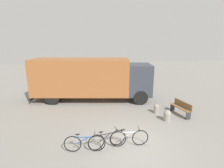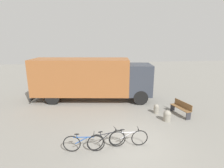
{
  "view_description": "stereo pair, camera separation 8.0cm",
  "coord_description": "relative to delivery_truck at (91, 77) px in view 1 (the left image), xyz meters",
  "views": [
    {
      "loc": [
        -2.0,
        -7.03,
        4.71
      ],
      "look_at": [
        -0.21,
        4.37,
        1.79
      ],
      "focal_mm": 28.0,
      "sensor_mm": 36.0,
      "label": 1
    },
    {
      "loc": [
        -1.92,
        -7.04,
        4.71
      ],
      "look_at": [
        -0.21,
        4.37,
        1.79
      ],
      "focal_mm": 28.0,
      "sensor_mm": 36.0,
      "label": 2
    }
  ],
  "objects": [
    {
      "name": "bicycle_middle",
      "position": [
        0.45,
        -6.57,
        -1.46
      ],
      "size": [
        1.75,
        0.55,
        0.86
      ],
      "rotation": [
        0.0,
        0.0,
        0.24
      ],
      "color": "black",
      "rests_on": "ground"
    },
    {
      "name": "delivery_truck",
      "position": [
        0.0,
        0.0,
        0.0
      ],
      "size": [
        9.45,
        3.68,
        3.31
      ],
      "rotation": [
        0.0,
        0.0,
        -0.16
      ],
      "color": "#99592D",
      "rests_on": "ground"
    },
    {
      "name": "bicycle_near",
      "position": [
        -0.55,
        -6.7,
        -1.46
      ],
      "size": [
        1.78,
        0.44,
        0.86
      ],
      "rotation": [
        0.0,
        0.0,
        -0.12
      ],
      "color": "black",
      "rests_on": "ground"
    },
    {
      "name": "park_bench",
      "position": [
        5.6,
        -3.78,
        -1.36
      ],
      "size": [
        0.69,
        1.61,
        0.89
      ],
      "rotation": [
        0.0,
        0.0,
        1.76
      ],
      "color": "brown",
      "rests_on": "ground"
    },
    {
      "name": "bollard_far_bench",
      "position": [
        4.13,
        -3.29,
        -1.53
      ],
      "size": [
        0.34,
        0.34,
        0.63
      ],
      "color": "gray",
      "rests_on": "ground"
    },
    {
      "name": "bicycle_far",
      "position": [
        1.44,
        -6.6,
        -1.46
      ],
      "size": [
        1.79,
        0.44,
        0.86
      ],
      "rotation": [
        0.0,
        0.0,
        -0.06
      ],
      "color": "black",
      "rests_on": "ground"
    },
    {
      "name": "bollard_near_bench",
      "position": [
        4.33,
        -4.47,
        -1.51
      ],
      "size": [
        0.44,
        0.44,
        0.68
      ],
      "color": "gray",
      "rests_on": "ground"
    },
    {
      "name": "ground_plane",
      "position": [
        1.58,
        -6.42,
        -1.86
      ],
      "size": [
        60.0,
        60.0,
        0.0
      ],
      "primitive_type": "plane",
      "color": "gray"
    }
  ]
}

